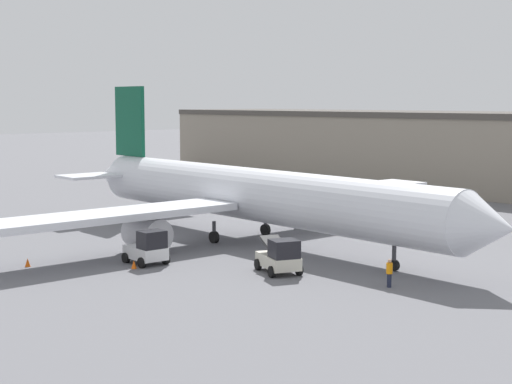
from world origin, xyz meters
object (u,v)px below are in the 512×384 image
object	(u,v)px
baggage_tug	(148,249)
belt_loader_truck	(280,257)
ground_crew_worker	(389,272)
safety_cone_far	(28,262)
airplane	(247,195)
safety_cone_near	(134,264)

from	to	relation	value
baggage_tug	belt_loader_truck	size ratio (longest dim) A/B	0.78
belt_loader_truck	baggage_tug	bearing A→B (deg)	-128.70
ground_crew_worker	baggage_tug	size ratio (longest dim) A/B	0.56
safety_cone_far	belt_loader_truck	bearing A→B (deg)	40.95
airplane	baggage_tug	xyz separation A→B (m)	(2.27, -10.72, -2.52)
ground_crew_worker	safety_cone_near	xyz separation A→B (m)	(-14.16, -8.17, -0.62)
airplane	belt_loader_truck	world-z (taller)	airplane
baggage_tug	safety_cone_near	distance (m)	1.72
ground_crew_worker	safety_cone_near	size ratio (longest dim) A/B	3.04
baggage_tug	belt_loader_truck	bearing A→B (deg)	32.66
ground_crew_worker	baggage_tug	bearing A→B (deg)	-50.02
ground_crew_worker	belt_loader_truck	world-z (taller)	belt_loader_truck
belt_loader_truck	safety_cone_near	size ratio (longest dim) A/B	6.91
ground_crew_worker	belt_loader_truck	xyz separation A→B (m)	(-6.87, -2.17, 0.17)
baggage_tug	safety_cone_near	size ratio (longest dim) A/B	5.38
ground_crew_worker	safety_cone_near	world-z (taller)	ground_crew_worker
baggage_tug	ground_crew_worker	bearing A→B (deg)	27.05
baggage_tug	belt_loader_truck	world-z (taller)	baggage_tug
baggage_tug	safety_cone_far	bearing A→B (deg)	-124.02
ground_crew_worker	airplane	bearing A→B (deg)	-87.87
airplane	baggage_tug	world-z (taller)	airplane
belt_loader_truck	safety_cone_far	xyz separation A→B (m)	(-12.44, -10.80, -0.79)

